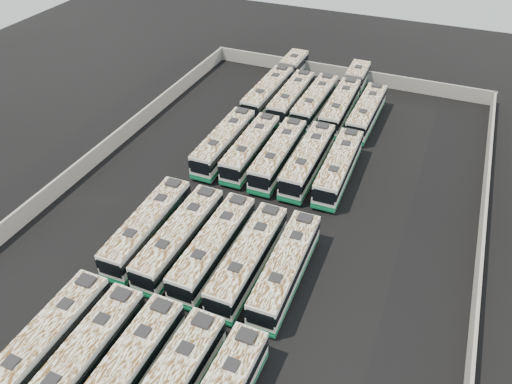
% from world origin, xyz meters
% --- Properties ---
extents(ground, '(140.00, 140.00, 0.00)m').
position_xyz_m(ground, '(0.00, 0.00, 0.00)').
color(ground, black).
rests_on(ground, ground).
extents(perimeter_wall, '(45.20, 73.20, 2.20)m').
position_xyz_m(perimeter_wall, '(0.00, 0.00, 1.10)').
color(perimeter_wall, gray).
rests_on(perimeter_wall, ground).
extents(bus_front_far_left, '(2.85, 13.21, 3.72)m').
position_xyz_m(bus_front_far_left, '(-8.50, -23.50, 1.90)').
color(bus_front_far_left, silver).
rests_on(bus_front_far_left, ground).
extents(bus_front_left, '(2.77, 13.05, 3.68)m').
position_xyz_m(bus_front_left, '(-4.91, -23.54, 1.88)').
color(bus_front_left, silver).
rests_on(bus_front_left, ground).
extents(bus_front_center, '(2.91, 13.12, 3.69)m').
position_xyz_m(bus_front_center, '(-1.32, -23.31, 1.89)').
color(bus_front_center, silver).
rests_on(bus_front_center, ground).
extents(bus_midfront_far_left, '(3.09, 13.21, 3.71)m').
position_xyz_m(bus_midfront_far_left, '(-8.62, -8.62, 1.90)').
color(bus_midfront_far_left, silver).
rests_on(bus_midfront_far_left, ground).
extents(bus_midfront_left, '(2.97, 13.35, 3.76)m').
position_xyz_m(bus_midfront_left, '(-4.89, -8.75, 1.92)').
color(bus_midfront_left, silver).
rests_on(bus_midfront_left, ground).
extents(bus_midfront_center, '(2.91, 13.27, 3.74)m').
position_xyz_m(bus_midfront_center, '(-1.27, -8.66, 1.91)').
color(bus_midfront_center, silver).
rests_on(bus_midfront_center, ground).
extents(bus_midfront_right, '(2.80, 13.17, 3.71)m').
position_xyz_m(bus_midfront_right, '(2.38, -8.83, 1.90)').
color(bus_midfront_right, silver).
rests_on(bus_midfront_right, ground).
extents(bus_midfront_far_right, '(2.99, 13.08, 3.68)m').
position_xyz_m(bus_midfront_far_right, '(5.99, -8.61, 1.88)').
color(bus_midfront_far_right, silver).
rests_on(bus_midfront_far_right, ground).
extents(bus_midback_far_left, '(2.84, 13.29, 3.75)m').
position_xyz_m(bus_midback_far_left, '(-8.50, 8.67, 1.91)').
color(bus_midback_far_left, silver).
rests_on(bus_midback_far_left, ground).
extents(bus_midback_left, '(2.85, 12.98, 3.65)m').
position_xyz_m(bus_midback_left, '(-4.93, 8.80, 1.87)').
color(bus_midback_left, silver).
rests_on(bus_midback_left, ground).
extents(bus_midback_center, '(2.96, 13.27, 3.73)m').
position_xyz_m(bus_midback_center, '(-1.27, 8.69, 1.91)').
color(bus_midback_center, silver).
rests_on(bus_midback_center, ground).
extents(bus_midback_right, '(2.90, 13.44, 3.79)m').
position_xyz_m(bus_midback_right, '(2.40, 8.90, 1.94)').
color(bus_midback_right, silver).
rests_on(bus_midback_right, ground).
extents(bus_midback_far_right, '(3.03, 13.22, 3.71)m').
position_xyz_m(bus_midback_far_right, '(6.13, 8.94, 1.90)').
color(bus_midback_far_right, silver).
rests_on(bus_midback_far_right, ground).
extents(bus_back_far_left, '(3.17, 20.91, 3.79)m').
position_xyz_m(bus_back_far_left, '(-8.46, 27.10, 1.93)').
color(bus_back_far_left, silver).
rests_on(bus_back_far_left, ground).
extents(bus_back_left, '(2.78, 13.11, 3.70)m').
position_xyz_m(bus_back_left, '(-4.85, 23.45, 1.89)').
color(bus_back_left, silver).
rests_on(bus_back_left, ground).
extents(bus_back_center, '(3.05, 13.30, 3.74)m').
position_xyz_m(bus_back_center, '(-1.29, 23.47, 1.91)').
color(bus_back_center, silver).
rests_on(bus_back_center, ground).
extents(bus_back_right, '(3.07, 20.47, 3.71)m').
position_xyz_m(bus_back_right, '(2.32, 27.02, 1.89)').
color(bus_back_right, silver).
rests_on(bus_back_right, ground).
extents(bus_back_far_right, '(2.92, 12.98, 3.65)m').
position_xyz_m(bus_back_far_right, '(6.14, 23.39, 1.87)').
color(bus_back_far_right, silver).
rests_on(bus_back_far_right, ground).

